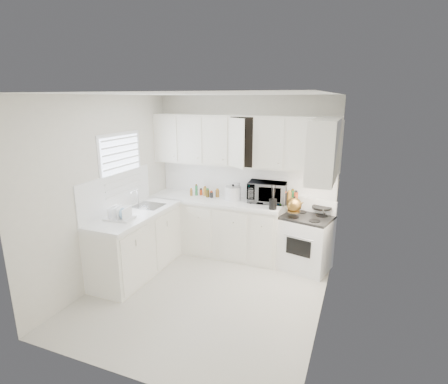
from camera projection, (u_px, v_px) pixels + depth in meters
The scene contains 38 objects.
floor at pixel (205, 294), 4.73m from camera, with size 3.20×3.20×0.00m, color silver.
ceiling at pixel (202, 94), 4.06m from camera, with size 3.20×3.20×0.00m, color white.
wall_back at pixel (244, 176), 5.83m from camera, with size 3.00×3.00×0.00m, color white.
wall_front at pixel (123, 252), 2.96m from camera, with size 3.00×3.00×0.00m, color white.
wall_left at pixel (107, 190), 4.93m from camera, with size 3.20×3.20×0.00m, color white.
wall_right at pixel (327, 216), 3.86m from camera, with size 3.20×3.20×0.00m, color white.
window_blinds at pixel (122, 168), 5.18m from camera, with size 0.06×0.96×1.06m, color white, non-canonical shape.
lower_cabinets_back at pixel (216, 227), 5.92m from camera, with size 2.22×0.60×0.90m, color white, non-canonical shape.
lower_cabinets_left at pixel (137, 244), 5.23m from camera, with size 0.60×1.60×0.90m, color white, non-canonical shape.
countertop_back at pixel (215, 200), 5.79m from camera, with size 2.24×0.64×0.05m, color white.
countertop_left at pixel (135, 214), 5.10m from camera, with size 0.64×1.62×0.05m, color white.
backsplash_back at pixel (244, 181), 5.84m from camera, with size 2.98×0.02×0.55m, color white.
backsplash_left at pixel (117, 192), 5.13m from camera, with size 0.02×1.60×0.55m, color white.
upper_cabinets_back at pixel (241, 166), 5.63m from camera, with size 3.00×0.33×0.80m, color white, non-canonical shape.
upper_cabinets_right at pixel (322, 181), 4.61m from camera, with size 0.33×0.90×0.80m, color white, non-canonical shape.
sink at pixel (148, 198), 5.38m from camera, with size 0.42×0.38×0.30m, color gray, non-canonical shape.
stove at pixel (306, 236), 5.32m from camera, with size 0.70×0.58×1.08m, color white, non-canonical shape.
tea_kettle at pixel (294, 204), 5.10m from camera, with size 0.27×0.23×0.25m, color olive, non-canonical shape.
frying_pan at pixel (322, 207), 5.29m from camera, with size 0.29×0.49×0.04m, color black, non-canonical shape.
microwave at pixel (267, 190), 5.56m from camera, with size 0.59×0.33×0.40m, color gray.
rice_cooker at pixel (233, 192), 5.69m from camera, with size 0.26×0.26×0.26m, color white, non-canonical shape.
paper_towel at pixel (236, 191), 5.77m from camera, with size 0.12×0.12×0.27m, color white.
utensil_crock at pixel (273, 197), 5.19m from camera, with size 0.13×0.13×0.38m, color black, non-canonical shape.
dish_rack at pixel (119, 212), 4.78m from camera, with size 0.36×0.27×0.20m, color white, non-canonical shape.
spice_left_0 at pixel (194, 190), 6.05m from camera, with size 0.06×0.06×0.13m, color olive.
spice_left_1 at pixel (195, 192), 5.94m from camera, with size 0.06×0.06×0.13m, color #297C40.
spice_left_2 at pixel (202, 191), 6.00m from camera, with size 0.06×0.06×0.13m, color #BA3D18.
spice_left_3 at pixel (203, 193), 5.89m from camera, with size 0.06×0.06×0.13m, color #C48A2E.
spice_left_4 at pixel (210, 192), 5.94m from camera, with size 0.06×0.06×0.13m, color brown.
spice_left_5 at pixel (211, 194), 5.83m from camera, with size 0.06×0.06×0.13m, color black.
spice_left_6 at pixel (218, 193), 5.89m from camera, with size 0.06×0.06×0.13m, color olive.
sauce_right_0 at pixel (276, 196), 5.57m from camera, with size 0.06×0.06×0.19m, color #BA3D18.
sauce_right_1 at pixel (278, 198), 5.49m from camera, with size 0.06×0.06×0.19m, color #C48A2E.
sauce_right_2 at pixel (282, 197), 5.53m from camera, with size 0.06×0.06×0.19m, color brown.
sauce_right_3 at pixel (285, 199), 5.45m from camera, with size 0.06×0.06×0.19m, color black.
sauce_right_4 at pixel (289, 198), 5.49m from camera, with size 0.06×0.06×0.19m, color olive.
sauce_right_5 at pixel (292, 199), 5.41m from camera, with size 0.06×0.06×0.19m, color #297C40.
sauce_right_6 at pixel (296, 199), 5.45m from camera, with size 0.06×0.06×0.19m, color #BA3D18.
Camera 1 is at (1.80, -3.82, 2.55)m, focal length 28.17 mm.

